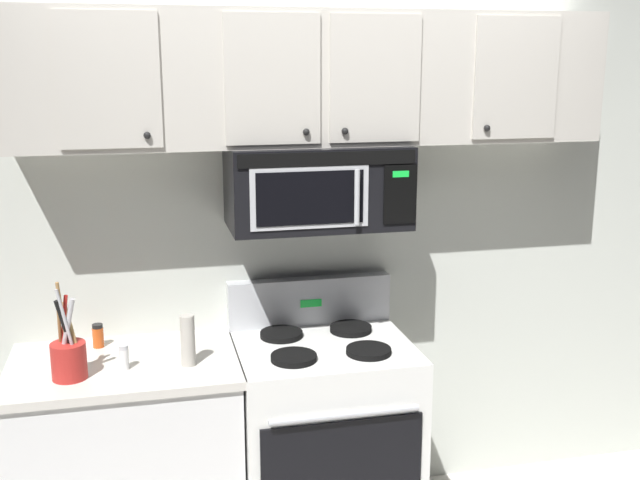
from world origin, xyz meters
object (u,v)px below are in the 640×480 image
at_px(over_range_microwave, 317,186).
at_px(salt_shaker, 124,358).
at_px(pepper_mill, 188,340).
at_px(spice_jar, 98,336).
at_px(stove_range, 323,436).
at_px(utensil_crock_red, 68,356).

xyz_separation_m(over_range_microwave, salt_shaker, (-0.83, -0.20, -0.63)).
distance_m(salt_shaker, pepper_mill, 0.26).
relative_size(over_range_microwave, pepper_mill, 3.60).
bearing_deg(salt_shaker, spice_jar, 112.05).
xyz_separation_m(stove_range, over_range_microwave, (-0.00, 0.12, 1.11)).
bearing_deg(over_range_microwave, pepper_mill, -159.95).
bearing_deg(spice_jar, utensil_crock_red, -106.29).
height_order(stove_range, spice_jar, stove_range).
xyz_separation_m(pepper_mill, spice_jar, (-0.36, 0.29, -0.05)).
xyz_separation_m(over_range_microwave, spice_jar, (-0.95, 0.08, -0.62)).
bearing_deg(stove_range, utensil_crock_red, -173.23).
bearing_deg(pepper_mill, spice_jar, 141.34).
distance_m(stove_range, utensil_crock_red, 1.17).
height_order(utensil_crock_red, spice_jar, utensil_crock_red).
xyz_separation_m(stove_range, pepper_mill, (-0.58, -0.10, 0.54)).
xyz_separation_m(over_range_microwave, utensil_crock_red, (-1.04, -0.24, -0.58)).
bearing_deg(spice_jar, salt_shaker, -67.95).
height_order(stove_range, utensil_crock_red, utensil_crock_red).
bearing_deg(spice_jar, over_range_microwave, -4.72).
distance_m(over_range_microwave, spice_jar, 1.14).
bearing_deg(utensil_crock_red, stove_range, 6.77).
relative_size(over_range_microwave, salt_shaker, 7.58).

